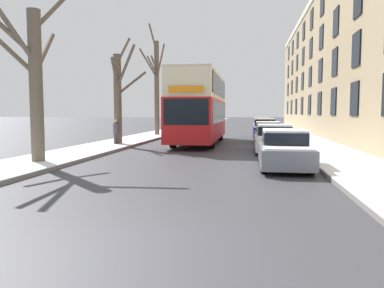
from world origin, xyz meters
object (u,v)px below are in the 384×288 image
object	(u,v)px
double_decker_bus	(200,105)
parked_car_1	(274,139)
parked_car_2	(268,133)
bare_tree_left_1	(119,95)
bare_tree_left_0	(34,76)
parked_car_4	(262,126)
pedestrian_left_sidewalk	(116,132)
parked_car_0	(284,150)
bare_tree_left_2	(156,84)
parked_car_3	(264,129)

from	to	relation	value
double_decker_bus	parked_car_1	bearing A→B (deg)	-47.73
parked_car_1	parked_car_2	distance (m)	5.91
bare_tree_left_1	bare_tree_left_0	bearing A→B (deg)	-91.95
parked_car_4	bare_tree_left_0	bearing A→B (deg)	-111.18
pedestrian_left_sidewalk	bare_tree_left_0	bearing A→B (deg)	-142.97
double_decker_bus	parked_car_0	bearing A→B (deg)	-67.14
parked_car_1	bare_tree_left_0	bearing A→B (deg)	-146.21
bare_tree_left_1	double_decker_bus	world-z (taller)	bare_tree_left_1
parked_car_1	parked_car_4	distance (m)	17.42
bare_tree_left_2	parked_car_2	bearing A→B (deg)	-31.25
bare_tree_left_2	double_decker_bus	xyz separation A→B (m)	(4.49, -6.49, -1.86)
parked_car_3	bare_tree_left_0	bearing A→B (deg)	-117.21
double_decker_bus	parked_car_1	distance (m)	6.72
bare_tree_left_0	double_decker_bus	bearing A→B (deg)	66.38
bare_tree_left_0	parked_car_4	world-z (taller)	bare_tree_left_0
bare_tree_left_0	bare_tree_left_2	size ratio (longest dim) A/B	0.83
bare_tree_left_0	parked_car_2	xyz separation A→B (m)	(9.11, 12.01, -2.70)
bare_tree_left_2	parked_car_3	world-z (taller)	bare_tree_left_2
bare_tree_left_0	parked_car_3	world-z (taller)	bare_tree_left_0
bare_tree_left_0	parked_car_0	size ratio (longest dim) A/B	1.77
parked_car_2	bare_tree_left_2	bearing A→B (deg)	148.75
double_decker_bus	pedestrian_left_sidewalk	xyz separation A→B (m)	(-4.56, -2.93, -1.60)
parked_car_1	parked_car_4	bearing A→B (deg)	90.00
bare_tree_left_2	parked_car_2	xyz separation A→B (m)	(8.84, -5.36, -3.69)
double_decker_bus	parked_car_3	world-z (taller)	double_decker_bus
bare_tree_left_2	double_decker_bus	size ratio (longest dim) A/B	0.80
bare_tree_left_0	bare_tree_left_1	distance (m)	8.33
double_decker_bus	parked_car_3	distance (m)	8.30
pedestrian_left_sidewalk	bare_tree_left_1	bearing A→B (deg)	26.06
bare_tree_left_2	parked_car_4	bearing A→B (deg)	34.83
parked_car_4	parked_car_0	bearing A→B (deg)	-90.00
bare_tree_left_0	parked_car_1	distance (m)	11.29
bare_tree_left_0	parked_car_0	bearing A→B (deg)	3.53
double_decker_bus	parked_car_3	bearing A→B (deg)	57.54
double_decker_bus	parked_car_1	xyz separation A→B (m)	(4.35, -4.79, -1.82)
double_decker_bus	parked_car_2	size ratio (longest dim) A/B	2.36
bare_tree_left_0	bare_tree_left_2	xyz separation A→B (m)	(0.28, 17.37, 0.99)
bare_tree_left_1	parked_car_4	world-z (taller)	bare_tree_left_1
double_decker_bus	pedestrian_left_sidewalk	distance (m)	5.65
parked_car_1	parked_car_2	bearing A→B (deg)	90.00
bare_tree_left_0	double_decker_bus	world-z (taller)	bare_tree_left_0
bare_tree_left_1	parked_car_2	size ratio (longest dim) A/B	1.44
parked_car_3	bare_tree_left_2	bearing A→B (deg)	-177.70
double_decker_bus	parked_car_0	xyz separation A→B (m)	(4.35, -10.32, -1.83)
bare_tree_left_1	parked_car_1	bearing A→B (deg)	-14.10
bare_tree_left_0	bare_tree_left_1	bearing A→B (deg)	88.05
bare_tree_left_2	parked_car_3	xyz separation A→B (m)	(8.84, 0.36, -3.63)
bare_tree_left_1	parked_car_3	world-z (taller)	bare_tree_left_1
parked_car_4	parked_car_1	bearing A→B (deg)	-90.00
bare_tree_left_0	bare_tree_left_1	xyz separation A→B (m)	(0.28, 8.32, -0.31)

